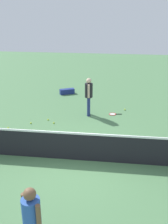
{
  "coord_description": "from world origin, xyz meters",
  "views": [
    {
      "loc": [
        -1.14,
        7.32,
        4.64
      ],
      "look_at": [
        0.03,
        -1.89,
        0.9
      ],
      "focal_mm": 43.04,
      "sensor_mm": 36.0,
      "label": 1
    }
  ],
  "objects": [
    {
      "name": "player_far_side",
      "position": [
        0.27,
        3.7,
        1.01
      ],
      "size": [
        0.48,
        0.48,
        1.7
      ],
      "color": "navy",
      "rests_on": "ground_plane"
    },
    {
      "name": "equipment_bag",
      "position": [
        1.56,
        -6.69,
        0.14
      ],
      "size": [
        0.84,
        0.6,
        0.28
      ],
      "color": "navy",
      "rests_on": "ground_plane"
    },
    {
      "name": "tennis_ball_midcourt",
      "position": [
        1.73,
        -2.96,
        0.03
      ],
      "size": [
        0.07,
        0.07,
        0.07
      ],
      "primitive_type": "sphere",
      "color": "#C6E033",
      "rests_on": "ground_plane"
    },
    {
      "name": "court_net",
      "position": [
        0.0,
        0.0,
        0.5
      ],
      "size": [
        10.09,
        0.09,
        1.07
      ],
      "color": "#4C4C51",
      "rests_on": "ground_plane"
    },
    {
      "name": "tennis_racket_near_player",
      "position": [
        -1.03,
        -3.99,
        0.01
      ],
      "size": [
        0.6,
        0.34,
        0.03
      ],
      "color": "red",
      "rests_on": "ground_plane"
    },
    {
      "name": "tennis_ball_near_player",
      "position": [
        1.41,
        -2.66,
        0.03
      ],
      "size": [
        0.07,
        0.07,
        0.07
      ],
      "primitive_type": "sphere",
      "color": "#C6E033",
      "rests_on": "ground_plane"
    },
    {
      "name": "player_near_side",
      "position": [
        0.06,
        -3.77,
        1.01
      ],
      "size": [
        0.37,
        0.53,
        1.7
      ],
      "color": "navy",
      "rests_on": "ground_plane"
    },
    {
      "name": "tennis_ball_stray_left",
      "position": [
        2.35,
        -2.52,
        0.03
      ],
      "size": [
        0.07,
        0.07,
        0.07
      ],
      "primitive_type": "sphere",
      "color": "#C6E033",
      "rests_on": "ground_plane"
    },
    {
      "name": "ground_plane",
      "position": [
        0.0,
        0.0,
        0.0
      ],
      "size": [
        40.0,
        40.0,
        0.0
      ],
      "primitive_type": "plane",
      "color": "#4C7A4C"
    },
    {
      "name": "tennis_ball_by_net",
      "position": [
        3.11,
        -1.94,
        0.03
      ],
      "size": [
        0.07,
        0.07,
        0.07
      ],
      "primitive_type": "sphere",
      "color": "#C6E033",
      "rests_on": "ground_plane"
    },
    {
      "name": "tennis_ball_baseline",
      "position": [
        -1.56,
        -4.57,
        0.03
      ],
      "size": [
        0.07,
        0.07,
        0.07
      ],
      "primitive_type": "sphere",
      "color": "#C6E033",
      "rests_on": "ground_plane"
    }
  ]
}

